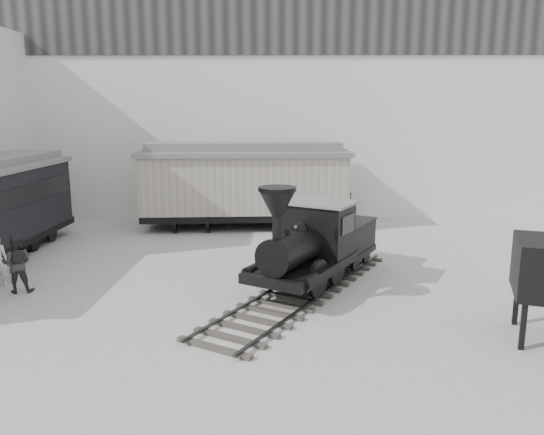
{
  "coord_description": "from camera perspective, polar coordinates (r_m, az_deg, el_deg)",
  "views": [
    {
      "loc": [
        1.05,
        -12.74,
        5.48
      ],
      "look_at": [
        0.94,
        4.15,
        2.0
      ],
      "focal_mm": 35.0,
      "sensor_mm": 36.0,
      "label": 1
    }
  ],
  "objects": [
    {
      "name": "ground",
      "position": [
        13.91,
        -4.07,
        -11.59
      ],
      "size": [
        90.0,
        90.0,
        0.0
      ],
      "primitive_type": "plane",
      "color": "#9E9E9B"
    },
    {
      "name": "north_wall",
      "position": [
        27.75,
        -1.82,
        11.78
      ],
      "size": [
        34.0,
        2.51,
        11.0
      ],
      "color": "silver",
      "rests_on": "ground"
    },
    {
      "name": "locomotive",
      "position": [
        16.51,
        4.38,
        -3.3
      ],
      "size": [
        6.46,
        9.24,
        3.34
      ],
      "rotation": [
        0.0,
        0.0,
        -0.52
      ],
      "color": "#3F3834",
      "rests_on": "ground"
    },
    {
      "name": "boxcar",
      "position": [
        24.64,
        -2.97,
        3.68
      ],
      "size": [
        9.82,
        3.6,
        3.96
      ],
      "rotation": [
        0.0,
        0.0,
        0.06
      ],
      "color": "black",
      "rests_on": "ground"
    },
    {
      "name": "visitor_b",
      "position": [
        17.79,
        -25.75,
        -4.47
      ],
      "size": [
        0.98,
        0.83,
        1.8
      ],
      "primitive_type": "imported",
      "rotation": [
        0.0,
        0.0,
        3.33
      ],
      "color": "#2B2A2C",
      "rests_on": "ground"
    }
  ]
}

